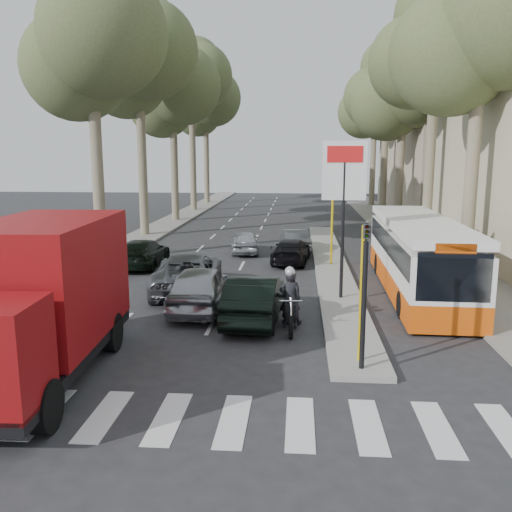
{
  "coord_description": "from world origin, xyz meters",
  "views": [
    {
      "loc": [
        1.7,
        -13.77,
        5.13
      ],
      "look_at": [
        0.23,
        5.01,
        1.6
      ],
      "focal_mm": 38.0,
      "sensor_mm": 36.0,
      "label": 1
    }
  ],
  "objects_px": {
    "silver_hatchback": "(200,287)",
    "city_bus": "(418,254)",
    "dark_hatchback": "(254,298)",
    "motorcycle": "(290,300)",
    "red_truck": "(36,298)"
  },
  "relations": [
    {
      "from": "silver_hatchback",
      "to": "motorcycle",
      "type": "xyz_separation_m",
      "value": [
        3.03,
        -1.69,
        0.1
      ]
    },
    {
      "from": "silver_hatchback",
      "to": "dark_hatchback",
      "type": "height_order",
      "value": "silver_hatchback"
    },
    {
      "from": "city_bus",
      "to": "motorcycle",
      "type": "height_order",
      "value": "city_bus"
    },
    {
      "from": "dark_hatchback",
      "to": "city_bus",
      "type": "height_order",
      "value": "city_bus"
    },
    {
      "from": "city_bus",
      "to": "motorcycle",
      "type": "xyz_separation_m",
      "value": [
        -4.71,
        -4.65,
        -0.62
      ]
    },
    {
      "from": "red_truck",
      "to": "motorcycle",
      "type": "xyz_separation_m",
      "value": [
        5.7,
        4.23,
        -1.06
      ]
    },
    {
      "from": "silver_hatchback",
      "to": "city_bus",
      "type": "height_order",
      "value": "city_bus"
    },
    {
      "from": "city_bus",
      "to": "motorcycle",
      "type": "bearing_deg",
      "value": -133.83
    },
    {
      "from": "silver_hatchback",
      "to": "city_bus",
      "type": "relative_size",
      "value": 0.41
    },
    {
      "from": "silver_hatchback",
      "to": "red_truck",
      "type": "bearing_deg",
      "value": 64.44
    },
    {
      "from": "silver_hatchback",
      "to": "motorcycle",
      "type": "bearing_deg",
      "value": 149.58
    },
    {
      "from": "dark_hatchback",
      "to": "red_truck",
      "type": "relative_size",
      "value": 0.63
    },
    {
      "from": "dark_hatchback",
      "to": "motorcycle",
      "type": "xyz_separation_m",
      "value": [
        1.11,
        -0.6,
        0.14
      ]
    },
    {
      "from": "dark_hatchback",
      "to": "red_truck",
      "type": "bearing_deg",
      "value": 49.01
    },
    {
      "from": "silver_hatchback",
      "to": "dark_hatchback",
      "type": "relative_size",
      "value": 1.02
    }
  ]
}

